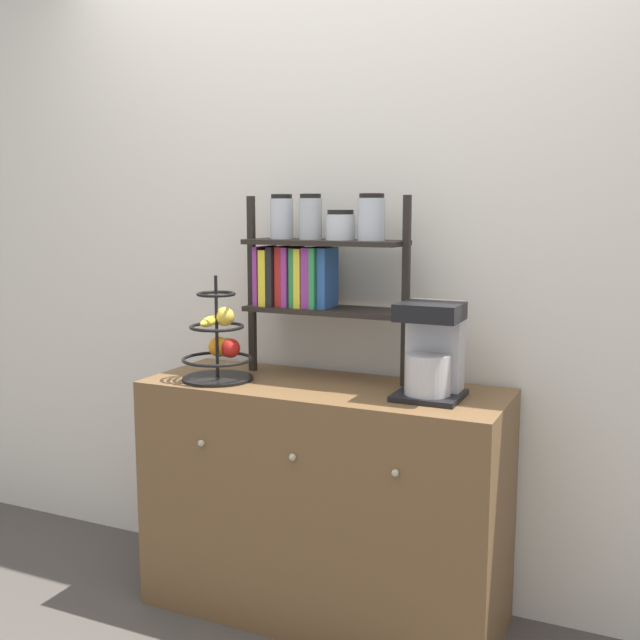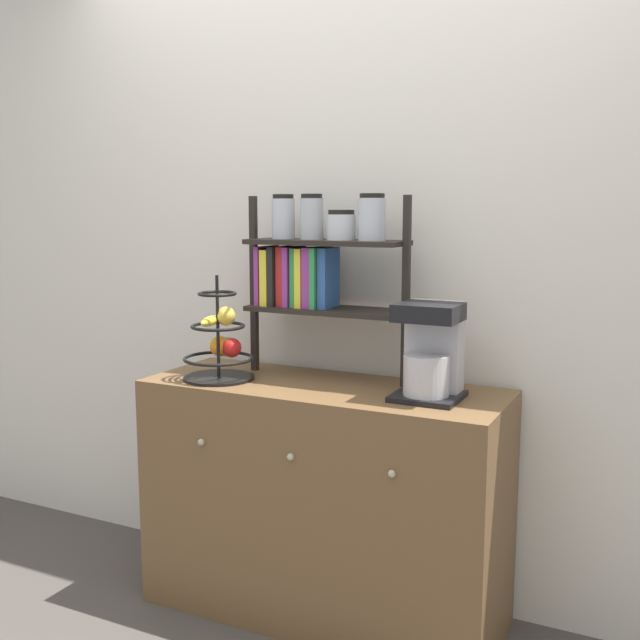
{
  "view_description": "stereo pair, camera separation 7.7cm",
  "coord_description": "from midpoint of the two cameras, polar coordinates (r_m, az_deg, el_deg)",
  "views": [
    {
      "loc": [
        1.07,
        -2.11,
        1.48
      ],
      "look_at": [
        -0.01,
        0.24,
        1.09
      ],
      "focal_mm": 42.0,
      "sensor_mm": 36.0,
      "label": 1
    },
    {
      "loc": [
        1.14,
        -2.08,
        1.48
      ],
      "look_at": [
        -0.01,
        0.24,
        1.09
      ],
      "focal_mm": 42.0,
      "sensor_mm": 36.0,
      "label": 2
    }
  ],
  "objects": [
    {
      "name": "wall_back",
      "position": [
        2.85,
        3.57,
        4.91
      ],
      "size": [
        7.0,
        0.05,
        2.6
      ],
      "primitive_type": "cube",
      "color": "silver",
      "rests_on": "ground_plane"
    },
    {
      "name": "coffee_maker",
      "position": [
        2.48,
        9.3,
        -2.4
      ],
      "size": [
        0.22,
        0.22,
        0.32
      ],
      "color": "black",
      "rests_on": "sideboard"
    },
    {
      "name": "fruit_stand",
      "position": [
        2.76,
        -6.77,
        -1.87
      ],
      "size": [
        0.26,
        0.26,
        0.38
      ],
      "color": "black",
      "rests_on": "sideboard"
    },
    {
      "name": "sideboard",
      "position": [
        2.79,
        1.06,
        -13.6
      ],
      "size": [
        1.29,
        0.5,
        0.86
      ],
      "color": "brown",
      "rests_on": "ground_plane"
    },
    {
      "name": "shelf_hutch",
      "position": [
        2.73,
        0.37,
        4.49
      ],
      "size": [
        0.64,
        0.2,
        0.67
      ],
      "color": "black",
      "rests_on": "sideboard"
    }
  ]
}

